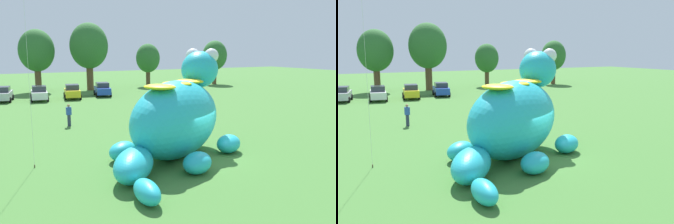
# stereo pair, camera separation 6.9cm
# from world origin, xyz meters

# --- Properties ---
(ground_plane) EXTENTS (160.00, 160.00, 0.00)m
(ground_plane) POSITION_xyz_m (0.00, 0.00, 0.00)
(ground_plane) COLOR #427533
(giant_inflatable_creature) EXTENTS (9.41, 10.05, 5.92)m
(giant_inflatable_creature) POSITION_xyz_m (-1.08, 1.23, 2.16)
(giant_inflatable_creature) COLOR #23B2C6
(giant_inflatable_creature) RESTS_ON ground
(car_silver) EXTENTS (2.49, 4.34, 1.72)m
(car_silver) POSITION_xyz_m (-8.32, 28.93, 0.86)
(car_silver) COLOR #B7BABF
(car_silver) RESTS_ON ground
(car_white) EXTENTS (2.27, 4.26, 1.72)m
(car_white) POSITION_xyz_m (-4.56, 27.83, 0.86)
(car_white) COLOR white
(car_white) RESTS_ON ground
(car_yellow) EXTENTS (2.41, 4.31, 1.72)m
(car_yellow) POSITION_xyz_m (-0.77, 27.88, 0.86)
(car_yellow) COLOR yellow
(car_yellow) RESTS_ON ground
(car_blue) EXTENTS (2.47, 4.33, 1.72)m
(car_blue) POSITION_xyz_m (3.22, 28.69, 0.86)
(car_blue) COLOR #2347B7
(car_blue) RESTS_ON ground
(tree_mid_left) EXTENTS (4.86, 4.86, 8.63)m
(tree_mid_left) POSITION_xyz_m (-3.26, 37.61, 5.65)
(tree_mid_left) COLOR brown
(tree_mid_left) RESTS_ON ground
(tree_centre_left) EXTENTS (5.42, 5.42, 9.62)m
(tree_centre_left) POSITION_xyz_m (3.69, 36.03, 6.29)
(tree_centre_left) COLOR brown
(tree_centre_left) RESTS_ON ground
(tree_centre) EXTENTS (3.81, 3.81, 6.77)m
(tree_centre) POSITION_xyz_m (13.62, 37.56, 4.43)
(tree_centre) COLOR brown
(tree_centre) RESTS_ON ground
(tree_centre_right) EXTENTS (4.13, 4.13, 7.34)m
(tree_centre_right) POSITION_xyz_m (25.20, 35.63, 4.80)
(tree_centre_right) COLOR brown
(tree_centre_right) RESTS_ON ground
(spectator_near_inflatable) EXTENTS (0.38, 0.26, 1.71)m
(spectator_near_inflatable) POSITION_xyz_m (-4.60, 12.05, 0.85)
(spectator_near_inflatable) COLOR #2D334C
(spectator_near_inflatable) RESTS_ON ground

